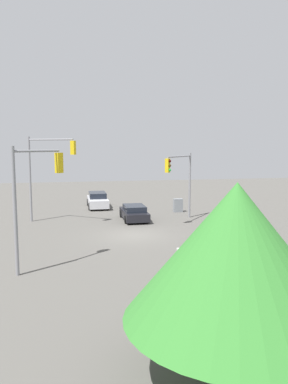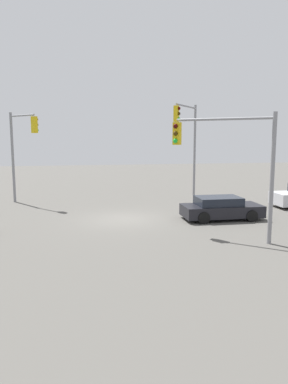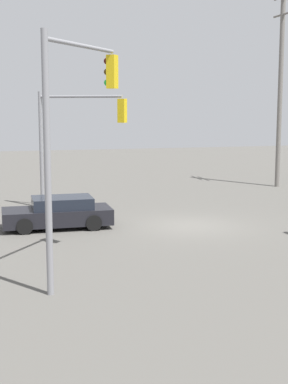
{
  "view_description": "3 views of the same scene",
  "coord_description": "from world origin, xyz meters",
  "px_view_note": "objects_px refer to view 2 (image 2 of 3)",
  "views": [
    {
      "loc": [
        4.33,
        25.02,
        6.18
      ],
      "look_at": [
        -1.33,
        -2.92,
        2.64
      ],
      "focal_mm": 35.0,
      "sensor_mm": 36.0,
      "label": 1
    },
    {
      "loc": [
        -20.24,
        2.53,
        4.57
      ],
      "look_at": [
        -0.09,
        -1.11,
        1.51
      ],
      "focal_mm": 35.0,
      "sensor_mm": 36.0,
      "label": 2
    },
    {
      "loc": [
        22.61,
        -7.72,
        5.08
      ],
      "look_at": [
        -0.16,
        -1.9,
        1.47
      ],
      "focal_mm": 55.0,
      "sensor_mm": 36.0,
      "label": 3
    }
  ],
  "objects_px": {
    "traffic_signal_cross": "(228,152)",
    "traffic_signal_aux": "(188,134)",
    "sedan_dark": "(221,208)",
    "traffic_signal_main": "(21,142)"
  },
  "relations": [
    {
      "from": "traffic_signal_cross",
      "to": "traffic_signal_aux",
      "type": "distance_m",
      "value": 10.79
    },
    {
      "from": "traffic_signal_aux",
      "to": "sedan_dark",
      "type": "bearing_deg",
      "value": 33.39
    },
    {
      "from": "traffic_signal_main",
      "to": "traffic_signal_cross",
      "type": "distance_m",
      "value": 14.73
    },
    {
      "from": "traffic_signal_cross",
      "to": "traffic_signal_aux",
      "type": "bearing_deg",
      "value": -56.94
    },
    {
      "from": "sedan_dark",
      "to": "traffic_signal_aux",
      "type": "distance_m",
      "value": 8.13
    },
    {
      "from": "sedan_dark",
      "to": "traffic_signal_main",
      "type": "height_order",
      "value": "traffic_signal_main"
    },
    {
      "from": "traffic_signal_cross",
      "to": "traffic_signal_main",
      "type": "bearing_deg",
      "value": -5.61
    },
    {
      "from": "traffic_signal_main",
      "to": "traffic_signal_cross",
      "type": "bearing_deg",
      "value": 3.19
    },
    {
      "from": "sedan_dark",
      "to": "traffic_signal_aux",
      "type": "height_order",
      "value": "traffic_signal_aux"
    },
    {
      "from": "sedan_dark",
      "to": "traffic_signal_main",
      "type": "distance_m",
      "value": 13.85
    }
  ]
}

